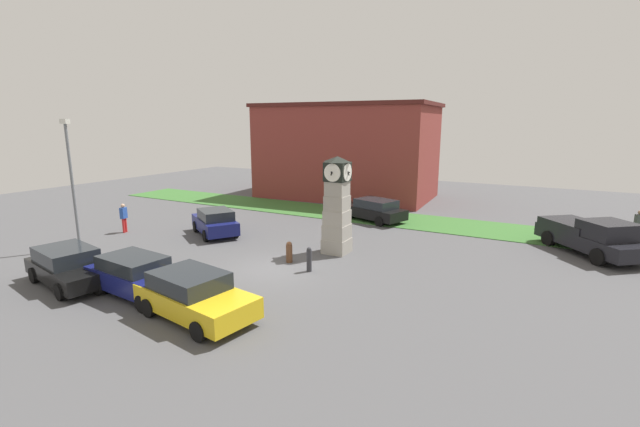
{
  "coord_description": "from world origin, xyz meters",
  "views": [
    {
      "loc": [
        10.61,
        -14.84,
        6.39
      ],
      "look_at": [
        0.57,
        3.45,
        1.95
      ],
      "focal_mm": 24.0,
      "sensor_mm": 36.0,
      "label": 1
    }
  ],
  "objects_px": {
    "pedestrian_crossing_lot": "(124,216)",
    "car_near_tower": "(138,276)",
    "car_far_lot": "(373,210)",
    "car_silver_hatch": "(215,222)",
    "bollard_mid_row": "(309,259)",
    "car_by_building": "(194,295)",
    "bollard_near_tower": "(289,252)",
    "car_navy_sedan": "(69,266)",
    "pedestrian_near_bench": "(639,223)",
    "pickup_truck": "(591,236)",
    "street_lamp_near_road": "(71,176)",
    "clock_tower": "(337,207)"
  },
  "relations": [
    {
      "from": "pedestrian_near_bench",
      "to": "car_silver_hatch",
      "type": "bearing_deg",
      "value": -153.69
    },
    {
      "from": "bollard_near_tower",
      "to": "street_lamp_near_road",
      "type": "bearing_deg",
      "value": -162.38
    },
    {
      "from": "car_navy_sedan",
      "to": "pedestrian_near_bench",
      "type": "distance_m",
      "value": 28.53
    },
    {
      "from": "pedestrian_crossing_lot",
      "to": "clock_tower",
      "type": "bearing_deg",
      "value": 10.86
    },
    {
      "from": "car_navy_sedan",
      "to": "pedestrian_near_bench",
      "type": "bearing_deg",
      "value": 42.25
    },
    {
      "from": "car_far_lot",
      "to": "pedestrian_crossing_lot",
      "type": "height_order",
      "value": "pedestrian_crossing_lot"
    },
    {
      "from": "pickup_truck",
      "to": "car_far_lot",
      "type": "bearing_deg",
      "value": 172.16
    },
    {
      "from": "car_by_building",
      "to": "pedestrian_near_bench",
      "type": "distance_m",
      "value": 23.89
    },
    {
      "from": "bollard_near_tower",
      "to": "bollard_mid_row",
      "type": "bearing_deg",
      "value": -23.73
    },
    {
      "from": "car_far_lot",
      "to": "pedestrian_crossing_lot",
      "type": "relative_size",
      "value": 2.85
    },
    {
      "from": "car_far_lot",
      "to": "car_by_building",
      "type": "bearing_deg",
      "value": -89.38
    },
    {
      "from": "car_navy_sedan",
      "to": "street_lamp_near_road",
      "type": "bearing_deg",
      "value": 144.19
    },
    {
      "from": "pickup_truck",
      "to": "bollard_near_tower",
      "type": "bearing_deg",
      "value": -146.25
    },
    {
      "from": "bollard_mid_row",
      "to": "street_lamp_near_road",
      "type": "relative_size",
      "value": 0.17
    },
    {
      "from": "car_near_tower",
      "to": "car_navy_sedan",
      "type": "bearing_deg",
      "value": -170.96
    },
    {
      "from": "pedestrian_crossing_lot",
      "to": "pickup_truck",
      "type": "bearing_deg",
      "value": 19.08
    },
    {
      "from": "clock_tower",
      "to": "pedestrian_near_bench",
      "type": "xyz_separation_m",
      "value": [
        13.58,
        10.19,
        -1.36
      ]
    },
    {
      "from": "car_silver_hatch",
      "to": "pedestrian_near_bench",
      "type": "distance_m",
      "value": 23.73
    },
    {
      "from": "street_lamp_near_road",
      "to": "car_silver_hatch",
      "type": "bearing_deg",
      "value": 52.48
    },
    {
      "from": "bollard_near_tower",
      "to": "bollard_mid_row",
      "type": "xyz_separation_m",
      "value": [
        1.44,
        -0.63,
        0.06
      ]
    },
    {
      "from": "car_near_tower",
      "to": "car_silver_hatch",
      "type": "relative_size",
      "value": 1.09
    },
    {
      "from": "bollard_near_tower",
      "to": "street_lamp_near_road",
      "type": "distance_m",
      "value": 11.66
    },
    {
      "from": "clock_tower",
      "to": "car_by_building",
      "type": "xyz_separation_m",
      "value": [
        -0.89,
        -8.82,
        -1.53
      ]
    },
    {
      "from": "car_near_tower",
      "to": "car_by_building",
      "type": "height_order",
      "value": "car_by_building"
    },
    {
      "from": "car_near_tower",
      "to": "bollard_near_tower",
      "type": "bearing_deg",
      "value": 64.48
    },
    {
      "from": "car_silver_hatch",
      "to": "car_navy_sedan",
      "type": "bearing_deg",
      "value": -88.97
    },
    {
      "from": "clock_tower",
      "to": "pedestrian_near_bench",
      "type": "bearing_deg",
      "value": 36.88
    },
    {
      "from": "car_far_lot",
      "to": "car_silver_hatch",
      "type": "height_order",
      "value": "car_silver_hatch"
    },
    {
      "from": "car_silver_hatch",
      "to": "pedestrian_near_bench",
      "type": "relative_size",
      "value": 2.54
    },
    {
      "from": "bollard_mid_row",
      "to": "pickup_truck",
      "type": "distance_m",
      "value": 14.1
    },
    {
      "from": "pedestrian_crossing_lot",
      "to": "car_far_lot",
      "type": "bearing_deg",
      "value": 40.25
    },
    {
      "from": "pedestrian_near_bench",
      "to": "street_lamp_near_road",
      "type": "bearing_deg",
      "value": -147.86
    },
    {
      "from": "car_by_building",
      "to": "car_silver_hatch",
      "type": "xyz_separation_m",
      "value": [
        -6.8,
        8.49,
        -0.01
      ]
    },
    {
      "from": "car_far_lot",
      "to": "car_silver_hatch",
      "type": "relative_size",
      "value": 1.17
    },
    {
      "from": "car_near_tower",
      "to": "car_far_lot",
      "type": "height_order",
      "value": "car_near_tower"
    },
    {
      "from": "bollard_near_tower",
      "to": "car_near_tower",
      "type": "bearing_deg",
      "value": -115.52
    },
    {
      "from": "bollard_mid_row",
      "to": "car_far_lot",
      "type": "relative_size",
      "value": 0.22
    },
    {
      "from": "pickup_truck",
      "to": "car_navy_sedan",
      "type": "bearing_deg",
      "value": -141.55
    },
    {
      "from": "pedestrian_crossing_lot",
      "to": "car_near_tower",
      "type": "bearing_deg",
      "value": -34.5
    },
    {
      "from": "pickup_truck",
      "to": "street_lamp_near_road",
      "type": "xyz_separation_m",
      "value": [
        -23.04,
        -11.65,
        2.85
      ]
    },
    {
      "from": "bollard_mid_row",
      "to": "car_by_building",
      "type": "distance_m",
      "value": 5.84
    },
    {
      "from": "pedestrian_near_bench",
      "to": "pedestrian_crossing_lot",
      "type": "distance_m",
      "value": 29.29
    },
    {
      "from": "bollard_mid_row",
      "to": "car_by_building",
      "type": "relative_size",
      "value": 0.24
    },
    {
      "from": "clock_tower",
      "to": "car_far_lot",
      "type": "height_order",
      "value": "clock_tower"
    },
    {
      "from": "bollard_mid_row",
      "to": "car_far_lot",
      "type": "bearing_deg",
      "value": 96.77
    },
    {
      "from": "car_far_lot",
      "to": "bollard_near_tower",
      "type": "bearing_deg",
      "value": -91.08
    },
    {
      "from": "car_silver_hatch",
      "to": "pickup_truck",
      "type": "relative_size",
      "value": 0.76
    },
    {
      "from": "bollard_near_tower",
      "to": "pickup_truck",
      "type": "bearing_deg",
      "value": 33.75
    },
    {
      "from": "car_silver_hatch",
      "to": "pedestrian_crossing_lot",
      "type": "relative_size",
      "value": 2.44
    },
    {
      "from": "pedestrian_crossing_lot",
      "to": "bollard_near_tower",
      "type": "bearing_deg",
      "value": 0.08
    }
  ]
}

